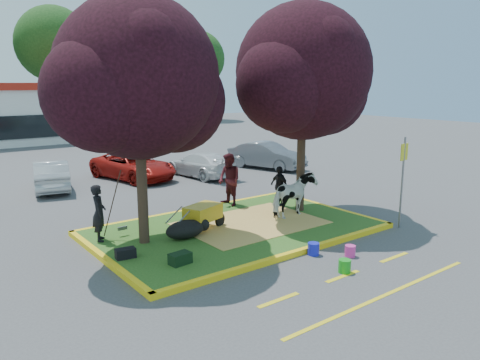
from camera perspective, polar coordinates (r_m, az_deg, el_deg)
ground at (r=14.25m, az=-0.59°, el=-6.31°), size 90.00×90.00×0.00m
median_island at (r=14.23m, az=-0.59°, el=-6.02°), size 8.00×5.00×0.15m
curb_near at (r=12.37m, az=6.65°, el=-8.90°), size 8.30×0.16×0.15m
curb_far at (r=16.29m, az=-6.03°, el=-3.77°), size 8.30×0.16×0.15m
curb_left at (r=12.38m, az=-16.13°, el=-9.29°), size 0.16×5.30×0.15m
curb_right at (r=16.88m, az=10.61°, el=-3.35°), size 0.16×5.30×0.15m
straw_bedding at (r=14.55m, az=1.31°, el=-5.28°), size 4.20×3.00×0.01m
tree_purple_left at (r=12.44m, az=-12.25°, el=11.22°), size 5.06×4.20×6.51m
tree_purple_right at (r=15.59m, az=7.81°, el=12.18°), size 5.30×4.40×6.82m
fire_lane_stripe_a at (r=10.05m, az=4.73°, el=-14.38°), size 1.10×0.12×0.01m
fire_lane_stripe_b at (r=11.38m, az=12.40°, el=-11.40°), size 1.10×0.12×0.01m
fire_lane_stripe_c at (r=12.87m, az=18.28°, el=-8.94°), size 1.10×0.12×0.01m
fire_lane_long at (r=10.72m, az=17.41°, el=-13.19°), size 6.00×0.10×0.01m
retail_building at (r=40.20m, az=-22.87°, el=7.80°), size 20.40×8.40×4.40m
treeline at (r=49.48m, az=-27.21°, el=14.39°), size 46.58×7.80×14.63m
cow at (r=15.15m, az=6.60°, el=-1.91°), size 1.78×1.02×1.42m
calf at (r=13.22m, az=-6.69°, el=-6.00°), size 1.25×0.79×0.51m
handler at (r=13.38m, az=-16.82°, el=-3.85°), size 0.56×0.67×1.57m
visitor_a at (r=16.45m, az=-1.32°, el=0.03°), size 0.71×0.91×1.85m
visitor_b at (r=16.49m, az=4.79°, el=-0.74°), size 0.36×0.84×1.42m
wheelbarrow at (r=13.83m, az=-4.50°, el=-4.01°), size 1.99×0.99×0.75m
gear_bag_dark at (r=12.08m, az=-13.79°, el=-8.67°), size 0.52×0.33×0.25m
gear_bag_green at (r=11.48m, az=-7.30°, el=-9.46°), size 0.55×0.38×0.28m
sign_post at (r=15.03m, az=19.24°, el=0.97°), size 0.40×0.07×2.83m
bucket_green at (r=11.55m, az=12.63°, el=-10.20°), size 0.34×0.34×0.32m
bucket_pink at (r=12.58m, az=13.28°, el=-8.42°), size 0.31×0.31×0.30m
bucket_blue at (r=12.51m, az=8.94°, el=-8.30°), size 0.32×0.32×0.32m
car_silver at (r=21.12m, az=-22.03°, el=0.56°), size 2.17×3.99×1.25m
car_red at (r=22.31m, az=-12.91°, el=1.71°), size 3.03×4.88×1.26m
car_white at (r=22.46m, az=-4.85°, el=1.93°), size 2.07×4.23×1.18m
car_grey at (r=24.54m, az=3.27°, el=3.01°), size 2.66×4.39×1.37m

